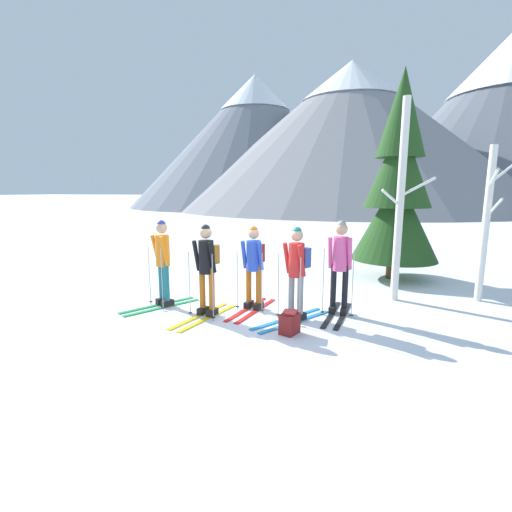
% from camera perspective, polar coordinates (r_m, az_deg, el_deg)
% --- Properties ---
extents(ground_plane, '(400.00, 400.00, 0.00)m').
position_cam_1_polar(ground_plane, '(7.29, -1.60, -8.64)').
color(ground_plane, white).
extents(skier_in_orange, '(1.15, 1.56, 1.77)m').
position_cam_1_polar(skier_in_orange, '(7.65, -14.30, -0.51)').
color(skier_in_orange, green).
rests_on(skier_in_orange, ground).
extents(skier_in_black, '(0.72, 1.73, 1.74)m').
position_cam_1_polar(skier_in_black, '(6.90, -7.63, -1.39)').
color(skier_in_black, yellow).
rests_on(skier_in_black, ground).
extents(skier_in_blue, '(0.62, 1.68, 1.67)m').
position_cam_1_polar(skier_in_blue, '(7.23, -0.33, -1.12)').
color(skier_in_blue, red).
rests_on(skier_in_blue, ground).
extents(skier_in_red, '(1.25, 1.65, 1.71)m').
position_cam_1_polar(skier_in_red, '(6.66, 6.33, -1.92)').
color(skier_in_red, '#1E84D1').
rests_on(skier_in_red, ground).
extents(skier_in_pink, '(0.61, 1.64, 1.80)m').
position_cam_1_polar(skier_in_pink, '(7.09, 12.90, -1.06)').
color(skier_in_pink, black).
rests_on(skier_in_pink, ground).
extents(pine_tree_near, '(2.23, 2.23, 5.38)m').
position_cam_1_polar(pine_tree_near, '(10.40, 21.13, 10.09)').
color(pine_tree_near, '#51381E').
rests_on(pine_tree_near, ground).
extents(birch_tree_tall, '(1.09, 0.43, 4.19)m').
position_cam_1_polar(birch_tree_tall, '(8.29, 21.48, 7.78)').
color(birch_tree_tall, silver).
rests_on(birch_tree_tall, ground).
extents(birch_tree_slender, '(0.61, 0.71, 3.26)m').
position_cam_1_polar(birch_tree_slender, '(9.06, 32.13, 4.38)').
color(birch_tree_slender, silver).
rests_on(birch_tree_slender, ground).
extents(backpack_on_snow_front, '(0.34, 0.38, 0.38)m').
position_cam_1_polar(backpack_on_snow_front, '(6.20, 5.24, -10.26)').
color(backpack_on_snow_front, maroon).
rests_on(backpack_on_snow_front, ground).
extents(mountain_ridge_distant, '(76.98, 58.81, 25.54)m').
position_cam_1_polar(mountain_ridge_distant, '(59.20, 22.20, 17.98)').
color(mountain_ridge_distant, slate).
rests_on(mountain_ridge_distant, ground).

